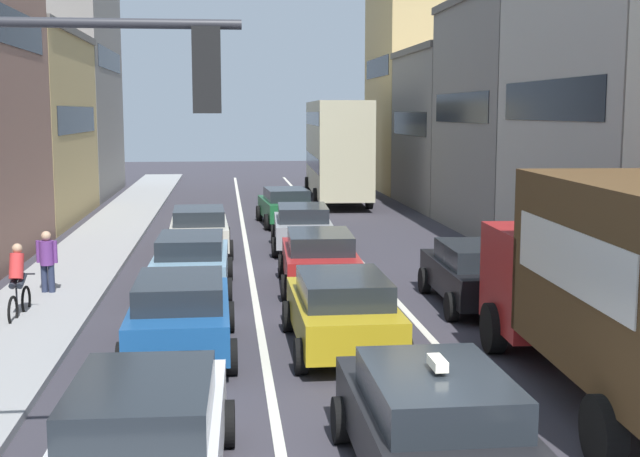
{
  "coord_description": "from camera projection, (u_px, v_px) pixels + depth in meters",
  "views": [
    {
      "loc": [
        -2.39,
        -9.28,
        4.54
      ],
      "look_at": [
        0.0,
        12.0,
        1.6
      ],
      "focal_mm": 47.7,
      "sensor_mm": 36.0,
      "label": 1
    }
  ],
  "objects": [
    {
      "name": "sidewalk_left",
      "position": [
        99.0,
        244.0,
        28.96
      ],
      "size": [
        2.6,
        64.0,
        0.14
      ],
      "primitive_type": "cube",
      "color": "#9A9A9A",
      "rests_on": "ground"
    },
    {
      "name": "lane_stripe_left",
      "position": [
        246.0,
        244.0,
        29.52
      ],
      "size": [
        0.16,
        60.0,
        0.01
      ],
      "primitive_type": "cube",
      "color": "silver",
      "rests_on": "ground"
    },
    {
      "name": "lane_stripe_right",
      "position": [
        343.0,
        242.0,
        29.9
      ],
      "size": [
        0.16,
        60.0,
        0.01
      ],
      "primitive_type": "cube",
      "color": "silver",
      "rests_on": "ground"
    },
    {
      "name": "building_row_right",
      "position": [
        547.0,
        95.0,
        32.46
      ],
      "size": [
        7.2,
        43.9,
        13.14
      ],
      "rotation": [
        0.0,
        0.0,
        -1.57
      ],
      "color": "tan",
      "rests_on": "ground"
    },
    {
      "name": "traffic_light_pole",
      "position": [
        15.0,
        186.0,
        8.38
      ],
      "size": [
        3.58,
        0.38,
        5.5
      ],
      "color": "#2D2D33",
      "rests_on": "ground"
    },
    {
      "name": "removalist_box_truck",
      "position": [
        624.0,
        281.0,
        13.04
      ],
      "size": [
        2.99,
        7.8,
        3.58
      ],
      "rotation": [
        0.0,
        0.0,
        1.52
      ],
      "color": "#A51E1E",
      "rests_on": "ground"
    },
    {
      "name": "taxi_centre_lane_front",
      "position": [
        433.0,
        423.0,
        10.29
      ],
      "size": [
        2.07,
        4.3,
        1.66
      ],
      "rotation": [
        0.0,
        0.0,
        1.57
      ],
      "color": "black",
      "rests_on": "ground"
    },
    {
      "name": "sedan_left_lane_front",
      "position": [
        145.0,
        434.0,
        9.97
      ],
      "size": [
        2.15,
        4.34,
        1.49
      ],
      "rotation": [
        0.0,
        0.0,
        1.55
      ],
      "color": "silver",
      "rests_on": "ground"
    },
    {
      "name": "sedan_centre_lane_second",
      "position": [
        342.0,
        310.0,
        16.23
      ],
      "size": [
        2.06,
        4.3,
        1.49
      ],
      "rotation": [
        0.0,
        0.0,
        1.57
      ],
      "color": "#B29319",
      "rests_on": "ground"
    },
    {
      "name": "wagon_left_lane_second",
      "position": [
        181.0,
        312.0,
        15.99
      ],
      "size": [
        2.09,
        4.31,
        1.49
      ],
      "rotation": [
        0.0,
        0.0,
        1.58
      ],
      "color": "#194C8C",
      "rests_on": "ground"
    },
    {
      "name": "hatchback_centre_lane_third",
      "position": [
        319.0,
        258.0,
        21.97
      ],
      "size": [
        2.2,
        4.37,
        1.49
      ],
      "rotation": [
        0.0,
        0.0,
        1.53
      ],
      "color": "#A51E1E",
      "rests_on": "ground"
    },
    {
      "name": "sedan_left_lane_third",
      "position": [
        191.0,
        262.0,
        21.43
      ],
      "size": [
        2.11,
        4.32,
        1.49
      ],
      "rotation": [
        0.0,
        0.0,
        1.56
      ],
      "color": "#759EB7",
      "rests_on": "ground"
    },
    {
      "name": "coupe_centre_lane_fourth",
      "position": [
        302.0,
        226.0,
        28.12
      ],
      "size": [
        2.22,
        4.38,
        1.49
      ],
      "rotation": [
        0.0,
        0.0,
        1.53
      ],
      "color": "gray",
      "rests_on": "ground"
    },
    {
      "name": "sedan_left_lane_fourth",
      "position": [
        199.0,
        229.0,
        27.36
      ],
      "size": [
        2.16,
        4.35,
        1.49
      ],
      "rotation": [
        0.0,
        0.0,
        1.6
      ],
      "color": "beige",
      "rests_on": "ground"
    },
    {
      "name": "sedan_centre_lane_fifth",
      "position": [
        286.0,
        205.0,
        34.31
      ],
      "size": [
        2.3,
        4.41,
        1.49
      ],
      "rotation": [
        0.0,
        0.0,
        1.64
      ],
      "color": "#19592D",
      "rests_on": "ground"
    },
    {
      "name": "sedan_right_lane_behind_truck",
      "position": [
        476.0,
        273.0,
        19.96
      ],
      "size": [
        2.17,
        4.35,
        1.49
      ],
      "rotation": [
        0.0,
        0.0,
        1.54
      ],
      "color": "black",
      "rests_on": "ground"
    },
    {
      "name": "bus_mid_queue_primary",
      "position": [
        337.0,
        146.0,
        42.85
      ],
      "size": [
        3.1,
        10.59,
        5.06
      ],
      "rotation": [
        0.0,
        0.0,
        1.53
      ],
      "color": "#BFB793",
      "rests_on": "ground"
    },
    {
      "name": "cyclist_on_sidewalk",
      "position": [
        18.0,
        283.0,
        18.44
      ],
      "size": [
        0.5,
        1.73,
        1.72
      ],
      "rotation": [
        0.0,
        0.0,
        1.54
      ],
      "color": "black",
      "rests_on": "ground"
    },
    {
      "name": "pedestrian_near_kerb",
      "position": [
        47.0,
        260.0,
        20.82
      ],
      "size": [
        0.53,
        0.34,
        1.66
      ],
      "rotation": [
        0.0,
        0.0,
        1.35
      ],
      "color": "#262D47",
      "rests_on": "ground"
    }
  ]
}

